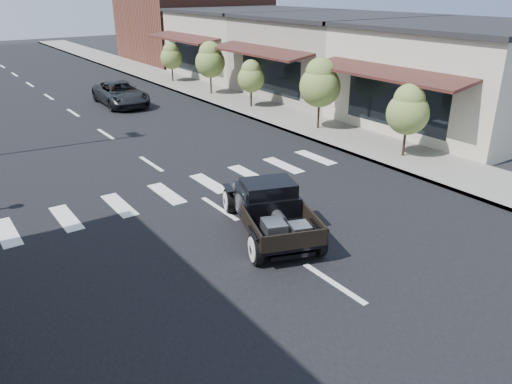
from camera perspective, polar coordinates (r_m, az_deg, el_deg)
ground at (r=13.64m, az=0.19°, el=-4.85°), size 120.00×120.00×0.00m
road at (r=26.60m, az=-18.95°, el=7.71°), size 14.00×80.00×0.02m
road_markings at (r=22.00m, az=-15.06°, el=5.18°), size 12.00×60.00×0.06m
sidewalk_right at (r=29.97m, az=-3.12°, el=10.57°), size 3.00×80.00×0.15m
storefront_near at (r=26.32m, az=22.94°, el=12.02°), size 10.00×9.00×4.50m
storefront_mid at (r=32.00m, az=9.07°, el=15.05°), size 10.00×9.00×4.50m
storefront_far at (r=38.95m, az=-0.45°, el=16.61°), size 10.00×9.00×4.50m
far_building_right at (r=47.63m, az=-7.17°, el=19.04°), size 11.00×10.00×7.00m
small_tree_a at (r=19.93m, az=16.84°, el=7.68°), size 1.60×1.60×2.67m
small_tree_b at (r=23.17m, az=7.26°, el=10.96°), size 1.85×1.85×3.08m
small_tree_c at (r=27.47m, az=-0.57°, el=12.22°), size 1.44×1.44×2.40m
small_tree_d at (r=31.04m, az=-5.23°, el=13.86°), size 1.78×1.78×2.97m
small_tree_e at (r=35.68m, az=-9.61°, el=14.39°), size 1.50×1.50×2.50m
hotrod_pickup at (r=13.40m, az=1.63°, el=-1.87°), size 3.28×4.66×1.47m
second_car at (r=29.47m, az=-15.21°, el=10.76°), size 2.35×4.74×1.29m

